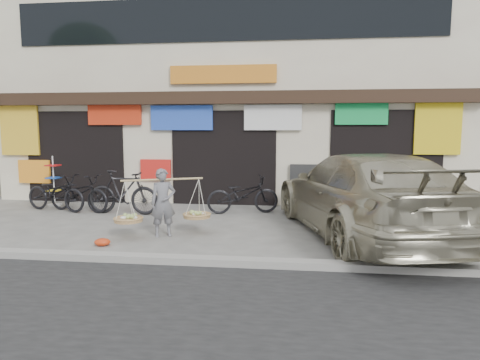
# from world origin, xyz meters

# --- Properties ---
(ground) EXTENTS (70.00, 70.00, 0.00)m
(ground) POSITION_xyz_m (0.00, 0.00, 0.00)
(ground) COLOR gray
(ground) RESTS_ON ground
(kerb) EXTENTS (70.00, 0.25, 0.12)m
(kerb) POSITION_xyz_m (0.00, -2.00, 0.06)
(kerb) COLOR gray
(kerb) RESTS_ON ground
(shophouse_block) EXTENTS (14.00, 6.32, 7.00)m
(shophouse_block) POSITION_xyz_m (-0.00, 6.42, 3.45)
(shophouse_block) COLOR beige
(shophouse_block) RESTS_ON ground
(street_vendor) EXTENTS (1.83, 1.12, 1.39)m
(street_vendor) POSITION_xyz_m (-0.65, -0.28, 0.63)
(street_vendor) COLOR slate
(street_vendor) RESTS_ON ground
(bike_0) EXTENTS (2.01, 1.12, 1.00)m
(bike_0) POSITION_xyz_m (-4.30, 1.98, 0.50)
(bike_0) COLOR black
(bike_0) RESTS_ON ground
(bike_1) EXTENTS (1.93, 0.65, 1.14)m
(bike_1) POSITION_xyz_m (-2.35, 1.79, 0.57)
(bike_1) COLOR black
(bike_1) RESTS_ON ground
(bike_2) EXTENTS (1.97, 1.14, 0.98)m
(bike_2) POSITION_xyz_m (0.69, 2.27, 0.49)
(bike_2) COLOR black
(bike_2) RESTS_ON ground
(bike_3) EXTENTS (2.01, 1.12, 1.00)m
(bike_3) POSITION_xyz_m (-3.66, 1.98, 0.50)
(bike_3) COLOR black
(bike_3) RESTS_ON ground
(suv) EXTENTS (3.79, 6.33, 1.72)m
(suv) POSITION_xyz_m (3.39, 0.24, 0.86)
(suv) COLOR #ADA68B
(suv) RESTS_ON ground
(display_rack) EXTENTS (0.39, 0.39, 1.42)m
(display_rack) POSITION_xyz_m (-4.81, 2.77, 0.57)
(display_rack) COLOR silver
(display_rack) RESTS_ON ground
(red_bag) EXTENTS (0.31, 0.25, 0.14)m
(red_bag) POSITION_xyz_m (-1.58, -1.14, 0.07)
(red_bag) COLOR red
(red_bag) RESTS_ON ground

